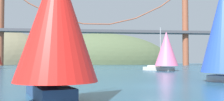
# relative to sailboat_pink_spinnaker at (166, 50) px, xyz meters

# --- Properties ---
(ground_plane) EXTENTS (360.00, 360.00, 0.00)m
(ground_plane) POSITION_rel_sailboat_pink_spinnaker_xyz_m (-11.19, -31.70, -4.36)
(ground_plane) COLOR navy
(headland_center) EXTENTS (85.34, 44.00, 37.06)m
(headland_center) POSITION_rel_sailboat_pink_spinnaker_xyz_m (-6.19, 103.30, -4.36)
(headland_center) COLOR #4C5B3D
(headland_center) RESTS_ON ground_plane
(suspension_bridge) EXTENTS (118.55, 6.00, 35.90)m
(suspension_bridge) POSITION_rel_sailboat_pink_spinnaker_xyz_m (-11.19, 63.30, 12.03)
(suspension_bridge) COLOR brown
(suspension_bridge) RESTS_ON ground_plane
(sailboat_pink_spinnaker) EXTENTS (7.22, 9.16, 9.26)m
(sailboat_pink_spinnaker) POSITION_rel_sailboat_pink_spinnaker_xyz_m (0.00, 0.00, 0.00)
(sailboat_pink_spinnaker) COLOR #B7B2A8
(sailboat_pink_spinnaker) RESTS_ON ground_plane
(sailboat_red_spinnaker) EXTENTS (5.37, 7.60, 7.57)m
(sailboat_red_spinnaker) POSITION_rel_sailboat_pink_spinnaker_xyz_m (-18.68, -39.55, -0.42)
(sailboat_red_spinnaker) COLOR navy
(sailboat_red_spinnaker) RESTS_ON ground_plane
(channel_buoy) EXTENTS (1.10, 1.10, 2.64)m
(channel_buoy) POSITION_rel_sailboat_pink_spinnaker_xyz_m (-16.02, 4.52, -3.99)
(channel_buoy) COLOR gold
(channel_buoy) RESTS_ON ground_plane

